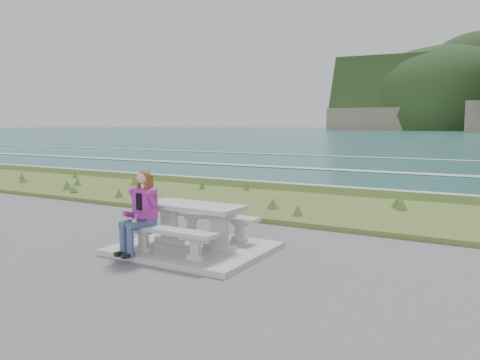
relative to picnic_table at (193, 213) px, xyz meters
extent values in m
cube|color=gray|center=(0.00, 0.00, -0.63)|extent=(2.60, 2.10, 0.10)
cube|color=gray|center=(-0.54, 0.00, -0.54)|extent=(0.62, 0.12, 0.08)
cube|color=gray|center=(-0.54, 0.00, -0.25)|extent=(0.34, 0.09, 0.51)
cube|color=gray|center=(-0.54, 0.00, 0.05)|extent=(0.62, 0.12, 0.08)
cube|color=gray|center=(0.54, 0.00, -0.54)|extent=(0.62, 0.12, 0.08)
cube|color=gray|center=(0.54, 0.00, -0.25)|extent=(0.34, 0.09, 0.51)
cube|color=gray|center=(0.54, 0.00, 0.05)|extent=(0.62, 0.12, 0.08)
cube|color=gray|center=(0.00, 0.00, 0.13)|extent=(1.80, 0.75, 0.08)
cube|color=gray|center=(-0.54, -0.70, -0.54)|extent=(0.30, 0.12, 0.08)
cube|color=gray|center=(-0.54, -0.70, -0.39)|extent=(0.17, 0.09, 0.22)
cube|color=gray|center=(-0.54, -0.70, -0.24)|extent=(0.30, 0.12, 0.08)
cube|color=gray|center=(0.54, -0.70, -0.54)|extent=(0.30, 0.12, 0.08)
cube|color=gray|center=(0.54, -0.70, -0.39)|extent=(0.17, 0.09, 0.22)
cube|color=gray|center=(0.54, -0.70, -0.24)|extent=(0.30, 0.12, 0.08)
cube|color=gray|center=(0.00, -0.70, -0.17)|extent=(1.80, 0.35, 0.07)
cube|color=gray|center=(-0.54, 0.70, -0.54)|extent=(0.30, 0.12, 0.08)
cube|color=gray|center=(-0.54, 0.70, -0.39)|extent=(0.17, 0.09, 0.22)
cube|color=gray|center=(-0.54, 0.70, -0.24)|extent=(0.30, 0.12, 0.08)
cube|color=gray|center=(0.54, 0.70, -0.54)|extent=(0.30, 0.12, 0.08)
cube|color=gray|center=(0.54, 0.70, -0.39)|extent=(0.17, 0.09, 0.22)
cube|color=gray|center=(0.54, 0.70, -0.24)|extent=(0.30, 0.12, 0.08)
cube|color=gray|center=(0.00, 0.70, -0.17)|extent=(1.80, 0.35, 0.07)
cube|color=#38501E|center=(0.00, 5.00, -0.68)|extent=(160.00, 4.50, 0.22)
cube|color=#67604D|center=(0.00, 7.90, -0.68)|extent=(160.00, 0.80, 2.20)
cube|color=silver|center=(0.00, 14.00, -2.42)|extent=(220.00, 3.00, 0.06)
cube|color=silver|center=(0.00, 22.00, -2.42)|extent=(220.00, 2.00, 0.06)
cube|color=silver|center=(0.00, 34.00, -2.42)|extent=(220.00, 1.40, 0.06)
cube|color=silver|center=(0.00, 52.00, -2.42)|extent=(220.00, 1.00, 0.06)
cube|color=#67604D|center=(-40.00, 440.00, 6.52)|extent=(201.55, 149.04, 18.00)
ellipsoid|color=black|center=(-40.00, 440.00, 9.52)|extent=(211.86, 162.91, 121.95)
cube|color=navy|center=(-0.55, -0.90, -0.30)|extent=(0.45, 0.72, 0.56)
cube|color=#92218C|center=(-0.51, -0.68, 0.23)|extent=(0.42, 0.28, 0.51)
sphere|color=tan|center=(-0.51, -0.70, 0.67)|extent=(0.22, 0.22, 0.22)
sphere|color=#622916|center=(-0.51, -0.68, 0.68)|extent=(0.23, 0.23, 0.23)
camera|label=1|loc=(4.76, -6.61, 1.54)|focal=35.00mm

